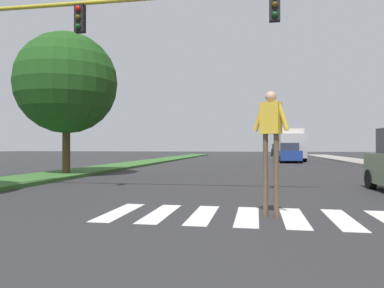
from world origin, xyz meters
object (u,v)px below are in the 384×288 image
at_px(pedestrian_performer, 271,133).
at_px(sedan_distant, 288,152).
at_px(traffic_light_gantry, 81,43).
at_px(sedan_midblock, 289,153).
at_px(sedan_far_horizon, 277,150).
at_px(truck_box_delivery, 291,144).
at_px(tree_mid, 66,83).

xyz_separation_m(pedestrian_performer, sedan_distant, (3.07, 34.02, -0.88)).
distance_m(traffic_light_gantry, sedan_midblock, 24.85).
relative_size(sedan_far_horizon, truck_box_delivery, 0.71).
height_order(pedestrian_performer, sedan_far_horizon, pedestrian_performer).
bearing_deg(pedestrian_performer, traffic_light_gantry, 154.68).
height_order(tree_mid, truck_box_delivery, tree_mid).
relative_size(sedan_midblock, truck_box_delivery, 0.68).
height_order(traffic_light_gantry, sedan_distant, traffic_light_gantry).
bearing_deg(truck_box_delivery, sedan_far_horizon, 90.79).
bearing_deg(sedan_distant, truck_box_delivery, -91.31).
distance_m(sedan_midblock, sedan_far_horizon, 22.06).
bearing_deg(sedan_distant, sedan_far_horizon, 91.49).
distance_m(tree_mid, sedan_midblock, 21.06).
relative_size(pedestrian_performer, sedan_midblock, 0.59).
relative_size(sedan_midblock, sedan_far_horizon, 0.95).
bearing_deg(sedan_far_horizon, traffic_light_gantry, -99.97).
xyz_separation_m(sedan_midblock, sedan_distant, (0.57, 8.20, -0.01)).
bearing_deg(sedan_distant, tree_mid, -115.61).
bearing_deg(truck_box_delivery, sedan_distant, 88.69).
bearing_deg(sedan_far_horizon, pedestrian_performer, -93.24).
height_order(sedan_midblock, sedan_far_horizon, sedan_far_horizon).
relative_size(pedestrian_performer, sedan_far_horizon, 0.56).
xyz_separation_m(tree_mid, truck_box_delivery, (12.07, 20.79, -2.75)).
height_order(sedan_distant, truck_box_delivery, truck_box_delivery).
relative_size(traffic_light_gantry, truck_box_delivery, 1.63).
xyz_separation_m(sedan_distant, truck_box_delivery, (-0.11, -4.61, 0.86)).
height_order(sedan_midblock, truck_box_delivery, truck_box_delivery).
xyz_separation_m(tree_mid, sedan_midblock, (11.61, 17.20, -3.59)).
bearing_deg(traffic_light_gantry, pedestrian_performer, -25.32).
bearing_deg(truck_box_delivery, pedestrian_performer, -95.76).
bearing_deg(pedestrian_performer, sedan_midblock, 84.46).
xyz_separation_m(traffic_light_gantry, pedestrian_performer, (5.27, -2.49, -2.74)).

